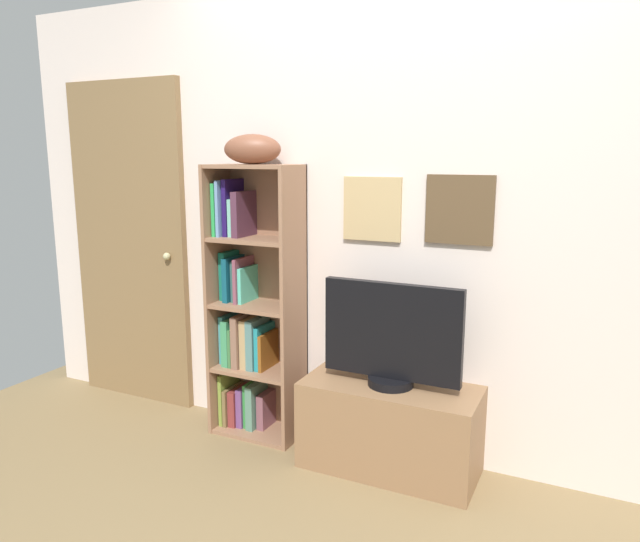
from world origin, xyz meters
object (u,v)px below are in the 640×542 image
Objects in this scene: bookshelf at (251,314)px; tv_stand at (389,427)px; football at (253,149)px; door at (130,246)px; television at (392,336)px.

tv_stand is at bearing -5.99° from bookshelf.
door is (-0.97, 0.11, -0.58)m from football.
football is at bearing -29.35° from bookshelf.
bookshelf is at bearing 150.65° from football.
bookshelf is 0.89m from football.
tv_stand is at bearing -90.00° from television.
tv_stand is 1.92m from door.
football is at bearing -6.51° from door.
door reaches higher than football.
bookshelf is at bearing 174.08° from television.
bookshelf is at bearing -5.06° from door.
football is 0.44× the size of television.
football is 1.13m from door.
bookshelf is 5.02× the size of football.
football reaches higher than bookshelf.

